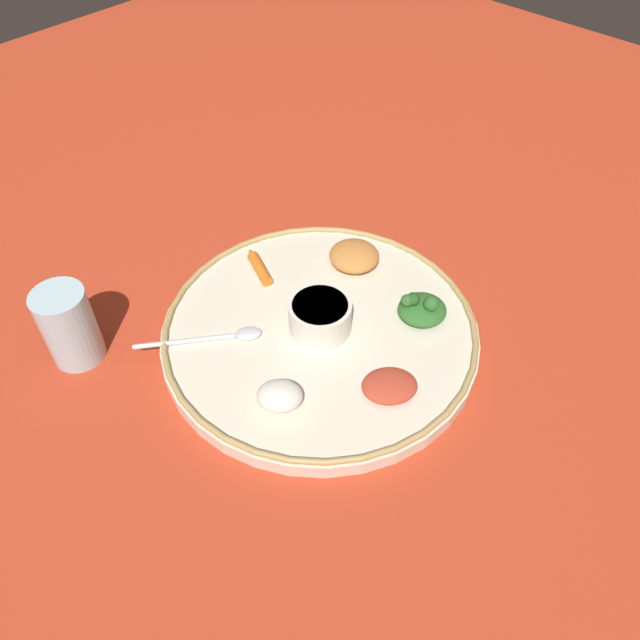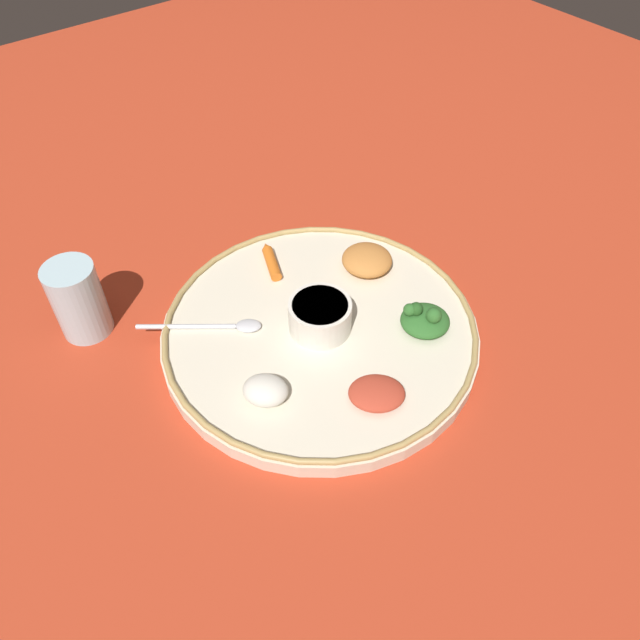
{
  "view_description": "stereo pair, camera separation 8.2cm",
  "coord_description": "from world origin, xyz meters",
  "px_view_note": "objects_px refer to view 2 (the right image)",
  "views": [
    {
      "loc": [
        -0.39,
        0.41,
        0.64
      ],
      "look_at": [
        0.0,
        0.0,
        0.04
      ],
      "focal_mm": 35.07,
      "sensor_mm": 36.0,
      "label": 1
    },
    {
      "loc": [
        -0.44,
        0.35,
        0.64
      ],
      "look_at": [
        0.0,
        0.0,
        0.04
      ],
      "focal_mm": 35.07,
      "sensor_mm": 36.0,
      "label": 2
    }
  ],
  "objects_px": {
    "carrot_near_spoon": "(271,261)",
    "drinking_glass": "(80,304)",
    "center_bowl": "(320,315)",
    "spoon": "(219,326)",
    "greens_pile": "(425,319)"
  },
  "relations": [
    {
      "from": "greens_pile",
      "to": "carrot_near_spoon",
      "type": "xyz_separation_m",
      "value": [
        0.23,
        0.09,
        -0.01
      ]
    },
    {
      "from": "greens_pile",
      "to": "drinking_glass",
      "type": "bearing_deg",
      "value": 49.29
    },
    {
      "from": "center_bowl",
      "to": "carrot_near_spoon",
      "type": "relative_size",
      "value": 1.07
    },
    {
      "from": "greens_pile",
      "to": "drinking_glass",
      "type": "relative_size",
      "value": 0.81
    },
    {
      "from": "spoon",
      "to": "carrot_near_spoon",
      "type": "bearing_deg",
      "value": -64.56
    },
    {
      "from": "spoon",
      "to": "carrot_near_spoon",
      "type": "xyz_separation_m",
      "value": [
        0.06,
        -0.13,
        0.0
      ]
    },
    {
      "from": "spoon",
      "to": "greens_pile",
      "type": "height_order",
      "value": "greens_pile"
    },
    {
      "from": "spoon",
      "to": "drinking_glass",
      "type": "xyz_separation_m",
      "value": [
        0.13,
        0.13,
        0.02
      ]
    },
    {
      "from": "spoon",
      "to": "greens_pile",
      "type": "xyz_separation_m",
      "value": [
        -0.17,
        -0.21,
        0.01
      ]
    },
    {
      "from": "center_bowl",
      "to": "greens_pile",
      "type": "relative_size",
      "value": 0.94
    },
    {
      "from": "carrot_near_spoon",
      "to": "drinking_glass",
      "type": "xyz_separation_m",
      "value": [
        0.07,
        0.26,
        0.02
      ]
    },
    {
      "from": "center_bowl",
      "to": "drinking_glass",
      "type": "relative_size",
      "value": 0.76
    },
    {
      "from": "carrot_near_spoon",
      "to": "spoon",
      "type": "bearing_deg",
      "value": 115.44
    },
    {
      "from": "greens_pile",
      "to": "carrot_near_spoon",
      "type": "distance_m",
      "value": 0.25
    },
    {
      "from": "center_bowl",
      "to": "greens_pile",
      "type": "distance_m",
      "value": 0.14
    }
  ]
}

